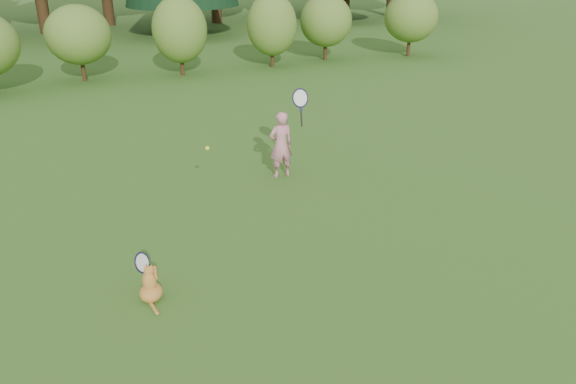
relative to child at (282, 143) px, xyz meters
name	(u,v)px	position (x,y,z in m)	size (l,w,h in m)	color
ground	(297,257)	(-1.01, -3.03, -0.70)	(100.00, 100.00, 0.00)	#335919
shrub_row	(139,38)	(-1.01, 9.97, 0.70)	(28.00, 3.00, 2.80)	#597D26
child	(282,143)	(0.00, 0.00, 0.00)	(0.75, 0.48, 1.98)	#CF7C8B
cat	(150,282)	(-3.20, -3.25, -0.44)	(0.47, 0.77, 0.68)	#C06525
tennis_ball	(207,148)	(-1.77, -1.11, 0.50)	(0.07, 0.07, 0.07)	yellow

